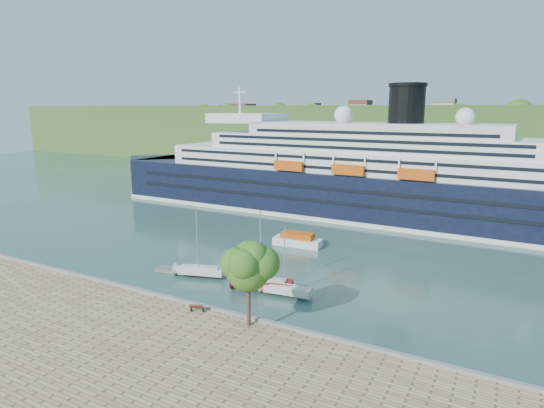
{
  "coord_description": "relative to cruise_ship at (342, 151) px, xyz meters",
  "views": [
    {
      "loc": [
        34.63,
        -38.57,
        23.0
      ],
      "look_at": [
        -2.22,
        30.0,
        6.53
      ],
      "focal_mm": 30.0,
      "sensor_mm": 36.0,
      "label": 1
    }
  ],
  "objects": [
    {
      "name": "floating_pontoon",
      "position": [
        -3.37,
        -44.38,
        -13.76
      ],
      "size": [
        16.17,
        5.47,
        0.36
      ],
      "primitive_type": null,
      "rotation": [
        0.0,
        0.0,
        0.22
      ],
      "color": "gray",
      "rests_on": "ground"
    },
    {
      "name": "park_bench",
      "position": [
        3.68,
        -56.4,
        -12.43
      ],
      "size": [
        1.72,
        1.2,
        1.02
      ],
      "primitive_type": null,
      "rotation": [
        0.0,
        0.0,
        0.38
      ],
      "color": "#462114",
      "rests_on": "promenade"
    },
    {
      "name": "sailboat_white_near",
      "position": [
        -3.82,
        -45.62,
        -9.42
      ],
      "size": [
        7.27,
        3.89,
        9.05
      ],
      "primitive_type": null,
      "rotation": [
        0.0,
        0.0,
        0.29
      ],
      "color": "silver",
      "rests_on": "ground"
    },
    {
      "name": "far_hillside",
      "position": [
        -1.61,
        90.07,
        -1.94
      ],
      "size": [
        400.0,
        50.0,
        24.0
      ],
      "primitive_type": "cube",
      "color": "#395B24",
      "rests_on": "ground"
    },
    {
      "name": "sailboat_white_far",
      "position": [
        9.68,
        -45.92,
        -9.68
      ],
      "size": [
        6.77,
        2.6,
        8.53
      ],
      "primitive_type": null,
      "rotation": [
        0.0,
        0.0,
        0.12
      ],
      "color": "silver",
      "rests_on": "ground"
    },
    {
      "name": "tender_launch",
      "position": [
        1.65,
        -25.94,
        -12.79
      ],
      "size": [
        8.52,
        3.43,
        2.3
      ],
      "primitive_type": null,
      "rotation": [
        0.0,
        0.0,
        0.07
      ],
      "color": "#D14D0C",
      "rests_on": "ground"
    },
    {
      "name": "sailboat_red",
      "position": [
        6.36,
        -45.83,
        -8.86
      ],
      "size": [
        8.16,
        4.3,
        10.16
      ],
      "primitive_type": null,
      "rotation": [
        0.0,
        0.0,
        0.28
      ],
      "color": "maroon",
      "rests_on": "ground"
    },
    {
      "name": "ground",
      "position": [
        -1.61,
        -54.93,
        -13.94
      ],
      "size": [
        400.0,
        400.0,
        0.0
      ],
      "primitive_type": "plane",
      "color": "#284843",
      "rests_on": "ground"
    },
    {
      "name": "promenade_tree",
      "position": [
        10.38,
        -56.43,
        -8.01
      ],
      "size": [
        5.96,
        5.96,
        9.87
      ],
      "primitive_type": null,
      "color": "#2E5817",
      "rests_on": "promenade"
    },
    {
      "name": "cruise_ship",
      "position": [
        0.0,
        0.0,
        0.0
      ],
      "size": [
        124.42,
        19.94,
        27.88
      ],
      "primitive_type": null,
      "rotation": [
        0.0,
        0.0,
        -0.02
      ],
      "color": "black",
      "rests_on": "ground"
    },
    {
      "name": "quay_coping",
      "position": [
        -1.61,
        -55.13,
        -12.79
      ],
      "size": [
        220.0,
        0.5,
        0.3
      ],
      "primitive_type": "cube",
      "color": "slate",
      "rests_on": "promenade"
    }
  ]
}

